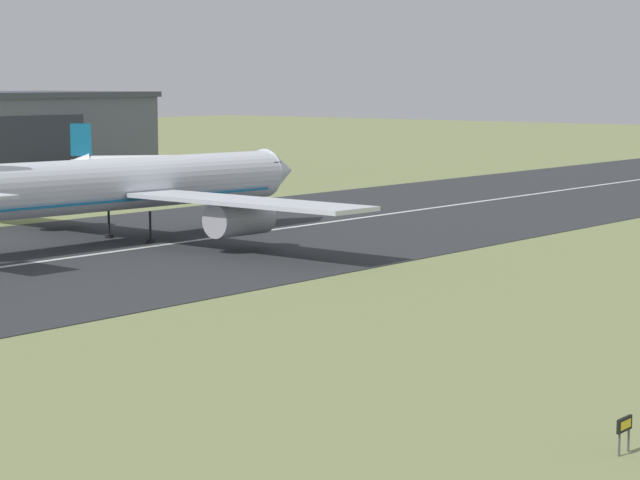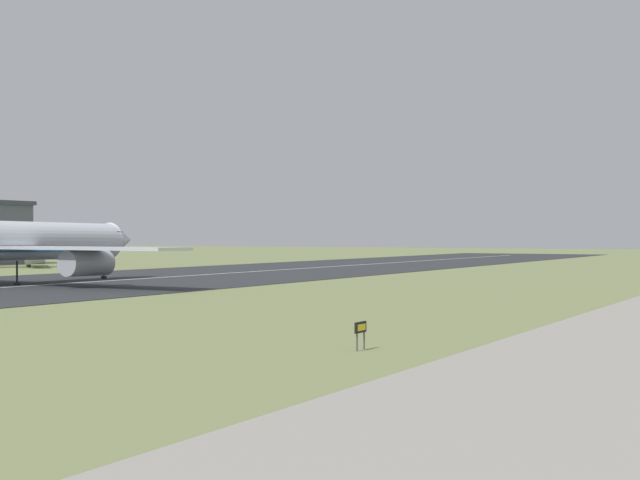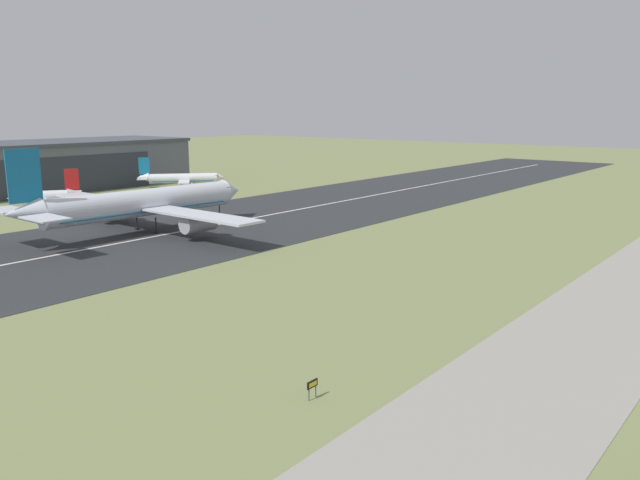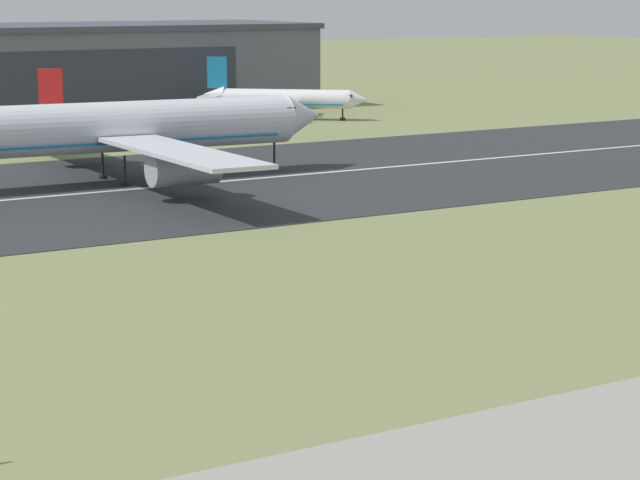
{
  "view_description": "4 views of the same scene",
  "coord_description": "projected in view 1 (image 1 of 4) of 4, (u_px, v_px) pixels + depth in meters",
  "views": [
    {
      "loc": [
        -51.51,
        19.06,
        15.78
      ],
      "look_at": [
        24.54,
        82.13,
        3.14
      ],
      "focal_mm": 70.0,
      "sensor_mm": 36.0,
      "label": 1
    },
    {
      "loc": [
        -48.03,
        19.06,
        6.49
      ],
      "look_at": [
        33.22,
        65.77,
        5.95
      ],
      "focal_mm": 50.0,
      "sensor_mm": 36.0,
      "label": 2
    },
    {
      "loc": [
        -39.96,
        11.84,
        23.21
      ],
      "look_at": [
        34.03,
        71.53,
        3.2
      ],
      "focal_mm": 35.0,
      "sensor_mm": 36.0,
      "label": 3
    },
    {
      "loc": [
        -16.04,
        -7.03,
        19.26
      ],
      "look_at": [
        26.45,
        63.76,
        2.75
      ],
      "focal_mm": 70.0,
      "sensor_mm": 36.0,
      "label": 4
    }
  ],
  "objects": [
    {
      "name": "airplane_parked_east",
      "position": [
        153.0,
        165.0,
        188.4
      ],
      "size": [
        23.61,
        21.7,
        9.45
      ],
      "color": "white",
      "rests_on": "ground_plane"
    },
    {
      "name": "ground_plane",
      "position": [
        447.0,
        395.0,
        63.07
      ],
      "size": [
        740.58,
        740.58,
        0.0
      ],
      "primitive_type": "plane",
      "color": "#7A8451"
    },
    {
      "name": "runway_sign",
      "position": [
        624.0,
        427.0,
        52.9
      ],
      "size": [
        1.24,
        0.13,
        1.61
      ],
      "color": "#4C4C51",
      "rests_on": "ground_plane"
    },
    {
      "name": "airplane_landing",
      "position": [
        123.0,
        186.0,
        122.37
      ],
      "size": [
        51.15,
        57.1,
        17.02
      ],
      "color": "silver",
      "rests_on": "ground_plane"
    }
  ]
}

